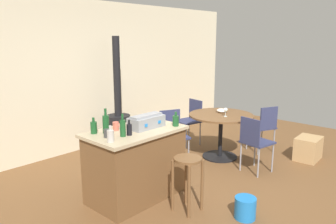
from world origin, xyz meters
name	(u,v)px	position (x,y,z in m)	size (l,w,h in m)	color
ground_plane	(202,184)	(0.00, 0.00, 0.00)	(8.80, 8.80, 0.00)	brown
back_wall	(90,76)	(0.00, 2.62, 1.35)	(8.00, 0.10, 2.70)	beige
kitchen_island	(136,164)	(-0.87, 0.42, 0.46)	(1.24, 0.74, 0.91)	brown
wooden_stool	(188,172)	(-0.69, -0.29, 0.49)	(0.33, 0.33, 0.67)	brown
dining_table	(221,124)	(1.10, 0.43, 0.59)	(1.09, 1.09, 0.77)	black
folding_chair_near	(255,140)	(0.88, -0.32, 0.52)	(0.47, 0.47, 0.88)	navy
folding_chair_far	(264,125)	(1.85, 0.02, 0.50)	(0.53, 0.53, 0.86)	navy
folding_chair_left	(191,118)	(1.34, 1.28, 0.51)	(0.47, 0.47, 0.87)	navy
folding_chair_right	(173,133)	(0.33, 0.85, 0.52)	(0.53, 0.53, 0.88)	navy
wood_stove	(119,122)	(0.23, 2.11, 0.50)	(0.44, 0.45, 2.07)	black
toolbox	(146,121)	(-0.70, 0.39, 0.99)	(0.47, 0.24, 0.17)	gray
bottle_0	(129,129)	(-1.07, 0.30, 0.98)	(0.06, 0.06, 0.19)	black
bottle_1	(111,136)	(-1.38, 0.25, 0.98)	(0.08, 0.08, 0.19)	#B7B2AD
bottle_2	(123,128)	(-1.15, 0.32, 1.01)	(0.07, 0.07, 0.27)	#194C23
bottle_3	(94,127)	(-1.31, 0.67, 0.98)	(0.08, 0.08, 0.20)	#194C23
bottle_4	(176,121)	(-0.38, 0.17, 0.98)	(0.08, 0.08, 0.19)	#194C23
bottle_5	(106,124)	(-1.20, 0.56, 1.02)	(0.08, 0.08, 0.31)	#194C23
cup_0	(107,133)	(-1.30, 0.42, 0.95)	(0.12, 0.08, 0.09)	#383838
cup_1	(116,126)	(-1.04, 0.58, 0.96)	(0.11, 0.08, 0.11)	#DB6651
cup_2	(156,118)	(-0.39, 0.53, 0.96)	(0.11, 0.08, 0.11)	white
wine_glass	(226,110)	(1.02, 0.30, 0.87)	(0.07, 0.07, 0.14)	silver
serving_bowl	(222,110)	(1.23, 0.51, 0.80)	(0.18, 0.18, 0.07)	white
cardboard_box	(308,148)	(2.02, -0.73, 0.19)	(0.48, 0.36, 0.39)	tan
plastic_bucket	(245,208)	(-0.38, -0.90, 0.13)	(0.25, 0.25, 0.25)	blue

